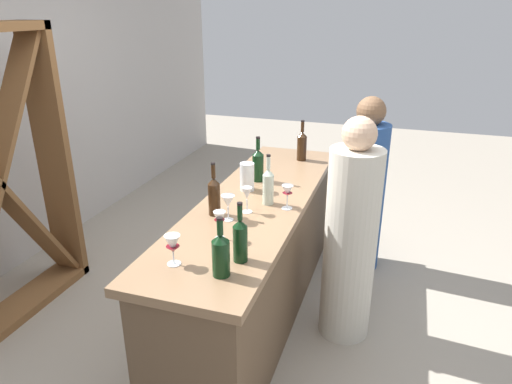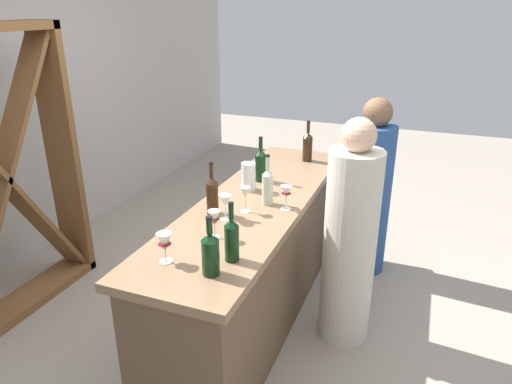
{
  "view_description": "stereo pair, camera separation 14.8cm",
  "coord_description": "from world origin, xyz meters",
  "px_view_note": "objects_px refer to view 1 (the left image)",
  "views": [
    {
      "loc": [
        -2.62,
        -0.86,
        2.06
      ],
      "look_at": [
        0.0,
        0.0,
        0.95
      ],
      "focal_mm": 32.38,
      "sensor_mm": 36.0,
      "label": 1
    },
    {
      "loc": [
        -2.57,
        -1.0,
        2.06
      ],
      "look_at": [
        0.0,
        0.0,
        0.95
      ],
      "focal_mm": 32.38,
      "sensor_mm": 36.0,
      "label": 2
    }
  ],
  "objects_px": {
    "wine_glass_near_right": "(219,220)",
    "wine_glass_far_left": "(228,202)",
    "wine_bottle_leftmost_dark_green": "(221,254)",
    "wine_bottle_center_amber_brown": "(214,195)",
    "wine_bottle_rightmost_dark_green": "(258,164)",
    "water_pitcher": "(247,177)",
    "person_center_guest": "(350,241)",
    "wine_glass_far_center": "(173,245)",
    "wine_bottle_second_right_clear_pale": "(268,186)",
    "wine_bottle_second_left_dark_green": "(240,239)",
    "person_left_guest": "(364,192)",
    "wine_glass_near_center": "(247,195)",
    "wine_glass_near_left": "(287,192)",
    "wine_bottle_far_right_amber_brown": "(302,145)"
  },
  "relations": [
    {
      "from": "wine_glass_far_center",
      "to": "water_pitcher",
      "type": "xyz_separation_m",
      "value": [
        1.03,
        -0.02,
        -0.01
      ]
    },
    {
      "from": "wine_bottle_second_left_dark_green",
      "to": "wine_glass_far_center",
      "type": "height_order",
      "value": "wine_bottle_second_left_dark_green"
    },
    {
      "from": "wine_bottle_leftmost_dark_green",
      "to": "wine_bottle_second_right_clear_pale",
      "type": "distance_m",
      "value": 0.87
    },
    {
      "from": "wine_glass_near_center",
      "to": "wine_bottle_rightmost_dark_green",
      "type": "bearing_deg",
      "value": 11.02
    },
    {
      "from": "wine_bottle_center_amber_brown",
      "to": "wine_glass_near_right",
      "type": "xyz_separation_m",
      "value": [
        -0.28,
        -0.15,
        -0.01
      ]
    },
    {
      "from": "wine_bottle_rightmost_dark_green",
      "to": "water_pitcher",
      "type": "bearing_deg",
      "value": 175.89
    },
    {
      "from": "wine_bottle_center_amber_brown",
      "to": "person_center_guest",
      "type": "relative_size",
      "value": 0.22
    },
    {
      "from": "wine_bottle_center_amber_brown",
      "to": "person_left_guest",
      "type": "relative_size",
      "value": 0.23
    },
    {
      "from": "wine_bottle_second_left_dark_green",
      "to": "wine_glass_far_left",
      "type": "xyz_separation_m",
      "value": [
        0.41,
        0.23,
        -0.0
      ]
    },
    {
      "from": "wine_bottle_rightmost_dark_green",
      "to": "wine_glass_near_right",
      "type": "bearing_deg",
      "value": -175.01
    },
    {
      "from": "wine_bottle_second_left_dark_green",
      "to": "wine_glass_far_left",
      "type": "height_order",
      "value": "wine_bottle_second_left_dark_green"
    },
    {
      "from": "wine_bottle_rightmost_dark_green",
      "to": "wine_glass_far_center",
      "type": "xyz_separation_m",
      "value": [
        -1.23,
        0.03,
        -0.02
      ]
    },
    {
      "from": "wine_glass_near_right",
      "to": "wine_glass_far_left",
      "type": "relative_size",
      "value": 1.02
    },
    {
      "from": "wine_glass_far_center",
      "to": "wine_bottle_leftmost_dark_green",
      "type": "bearing_deg",
      "value": -94.15
    },
    {
      "from": "wine_bottle_rightmost_dark_green",
      "to": "person_left_guest",
      "type": "height_order",
      "value": "person_left_guest"
    },
    {
      "from": "wine_glass_near_right",
      "to": "wine_glass_far_center",
      "type": "relative_size",
      "value": 1.02
    },
    {
      "from": "wine_bottle_second_left_dark_green",
      "to": "person_center_guest",
      "type": "height_order",
      "value": "person_center_guest"
    },
    {
      "from": "wine_bottle_rightmost_dark_green",
      "to": "wine_bottle_far_right_amber_brown",
      "type": "xyz_separation_m",
      "value": [
        0.57,
        -0.19,
        0.0
      ]
    },
    {
      "from": "wine_glass_near_left",
      "to": "person_left_guest",
      "type": "distance_m",
      "value": 1.15
    },
    {
      "from": "wine_glass_near_left",
      "to": "wine_glass_near_right",
      "type": "distance_m",
      "value": 0.55
    },
    {
      "from": "person_left_guest",
      "to": "wine_glass_near_center",
      "type": "bearing_deg",
      "value": 70.89
    },
    {
      "from": "wine_bottle_second_right_clear_pale",
      "to": "person_left_guest",
      "type": "height_order",
      "value": "person_left_guest"
    },
    {
      "from": "wine_glass_near_left",
      "to": "wine_glass_near_center",
      "type": "xyz_separation_m",
      "value": [
        -0.13,
        0.22,
        0.0
      ]
    },
    {
      "from": "wine_bottle_leftmost_dark_green",
      "to": "wine_bottle_center_amber_brown",
      "type": "distance_m",
      "value": 0.68
    },
    {
      "from": "wine_bottle_leftmost_dark_green",
      "to": "wine_glass_near_center",
      "type": "height_order",
      "value": "wine_bottle_leftmost_dark_green"
    },
    {
      "from": "wine_glass_near_right",
      "to": "wine_glass_far_left",
      "type": "xyz_separation_m",
      "value": [
        0.23,
        0.04,
        0.01
      ]
    },
    {
      "from": "wine_glass_far_center",
      "to": "wine_bottle_second_right_clear_pale",
      "type": "bearing_deg",
      "value": -14.55
    },
    {
      "from": "wine_bottle_second_left_dark_green",
      "to": "wine_glass_near_left",
      "type": "xyz_separation_m",
      "value": [
        0.68,
        -0.06,
        -0.01
      ]
    },
    {
      "from": "wine_glass_near_center",
      "to": "wine_glass_far_left",
      "type": "height_order",
      "value": "wine_glass_near_center"
    },
    {
      "from": "wine_bottle_second_left_dark_green",
      "to": "person_center_guest",
      "type": "xyz_separation_m",
      "value": [
        0.79,
        -0.45,
        -0.33
      ]
    },
    {
      "from": "wine_glass_near_center",
      "to": "wine_glass_near_right",
      "type": "relative_size",
      "value": 1.02
    },
    {
      "from": "wine_glass_near_right",
      "to": "person_left_guest",
      "type": "distance_m",
      "value": 1.68
    },
    {
      "from": "person_center_guest",
      "to": "wine_glass_near_center",
      "type": "bearing_deg",
      "value": 21.27
    },
    {
      "from": "person_center_guest",
      "to": "wine_bottle_center_amber_brown",
      "type": "bearing_deg",
      "value": 22.68
    },
    {
      "from": "wine_bottle_far_right_amber_brown",
      "to": "water_pitcher",
      "type": "bearing_deg",
      "value": 165.2
    },
    {
      "from": "wine_bottle_second_left_dark_green",
      "to": "wine_glass_far_left",
      "type": "distance_m",
      "value": 0.47
    },
    {
      "from": "water_pitcher",
      "to": "person_left_guest",
      "type": "xyz_separation_m",
      "value": [
        0.81,
        -0.72,
        -0.33
      ]
    },
    {
      "from": "wine_bottle_center_amber_brown",
      "to": "water_pitcher",
      "type": "distance_m",
      "value": 0.44
    },
    {
      "from": "wine_bottle_center_amber_brown",
      "to": "wine_bottle_far_right_amber_brown",
      "type": "distance_m",
      "value": 1.23
    },
    {
      "from": "wine_bottle_second_left_dark_green",
      "to": "wine_glass_near_left",
      "type": "bearing_deg",
      "value": -4.94
    },
    {
      "from": "wine_bottle_leftmost_dark_green",
      "to": "wine_bottle_far_right_amber_brown",
      "type": "xyz_separation_m",
      "value": [
        1.81,
        0.04,
        0.01
      ]
    },
    {
      "from": "water_pitcher",
      "to": "person_center_guest",
      "type": "distance_m",
      "value": 0.8
    },
    {
      "from": "wine_glass_near_center",
      "to": "wine_glass_far_left",
      "type": "xyz_separation_m",
      "value": [
        -0.14,
        0.07,
        -0.0
      ]
    },
    {
      "from": "wine_bottle_second_left_dark_green",
      "to": "wine_bottle_center_amber_brown",
      "type": "relative_size",
      "value": 0.95
    },
    {
      "from": "wine_bottle_second_left_dark_green",
      "to": "wine_glass_far_left",
      "type": "relative_size",
      "value": 1.99
    },
    {
      "from": "wine_bottle_second_right_clear_pale",
      "to": "wine_glass_far_left",
      "type": "distance_m",
      "value": 0.34
    },
    {
      "from": "wine_bottle_second_right_clear_pale",
      "to": "wine_glass_far_left",
      "type": "xyz_separation_m",
      "value": [
        -0.3,
        0.15,
        -0.01
      ]
    },
    {
      "from": "wine_glass_near_left",
      "to": "wine_bottle_rightmost_dark_green",
      "type": "bearing_deg",
      "value": 37.98
    },
    {
      "from": "wine_glass_near_left",
      "to": "person_left_guest",
      "type": "height_order",
      "value": "person_left_guest"
    },
    {
      "from": "wine_bottle_second_right_clear_pale",
      "to": "person_left_guest",
      "type": "distance_m",
      "value": 1.17
    }
  ]
}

